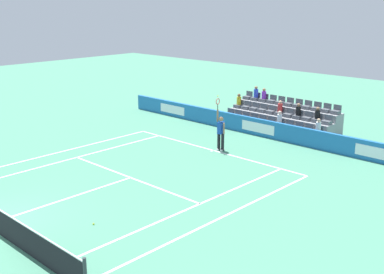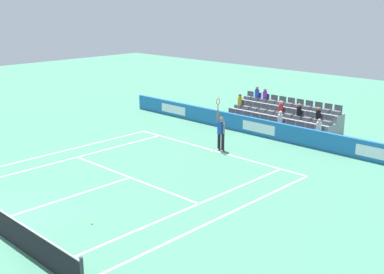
# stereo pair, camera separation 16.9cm
# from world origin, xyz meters

# --- Properties ---
(line_baseline) EXTENTS (10.97, 0.10, 0.01)m
(line_baseline) POSITION_xyz_m (0.00, -11.89, 0.00)
(line_baseline) COLOR white
(line_baseline) RESTS_ON ground
(line_service) EXTENTS (8.23, 0.10, 0.01)m
(line_service) POSITION_xyz_m (0.00, -6.40, 0.00)
(line_service) COLOR white
(line_service) RESTS_ON ground
(line_centre_service) EXTENTS (0.10, 6.40, 0.01)m
(line_centre_service) POSITION_xyz_m (0.00, -3.20, 0.00)
(line_centre_service) COLOR white
(line_centre_service) RESTS_ON ground
(line_singles_sideline_left) EXTENTS (0.10, 11.89, 0.01)m
(line_singles_sideline_left) POSITION_xyz_m (4.12, -5.95, 0.00)
(line_singles_sideline_left) COLOR white
(line_singles_sideline_left) RESTS_ON ground
(line_singles_sideline_right) EXTENTS (0.10, 11.89, 0.01)m
(line_singles_sideline_right) POSITION_xyz_m (-4.12, -5.95, 0.00)
(line_singles_sideline_right) COLOR white
(line_singles_sideline_right) RESTS_ON ground
(line_doubles_sideline_left) EXTENTS (0.10, 11.89, 0.01)m
(line_doubles_sideline_left) POSITION_xyz_m (5.49, -5.95, 0.00)
(line_doubles_sideline_left) COLOR white
(line_doubles_sideline_left) RESTS_ON ground
(line_doubles_sideline_right) EXTENTS (0.10, 11.89, 0.01)m
(line_doubles_sideline_right) POSITION_xyz_m (-5.49, -5.95, 0.00)
(line_doubles_sideline_right) COLOR white
(line_doubles_sideline_right) RESTS_ON ground
(line_centre_mark) EXTENTS (0.10, 0.20, 0.01)m
(line_centre_mark) POSITION_xyz_m (0.00, -11.79, 0.00)
(line_centre_mark) COLOR white
(line_centre_mark) RESTS_ON ground
(sponsor_barrier) EXTENTS (20.84, 0.22, 0.98)m
(sponsor_barrier) POSITION_xyz_m (0.00, -15.83, 0.49)
(sponsor_barrier) COLOR #1E66AD
(sponsor_barrier) RESTS_ON ground
(tennis_player) EXTENTS (0.53, 0.38, 2.85)m
(tennis_player) POSITION_xyz_m (-0.26, -12.16, 0.99)
(tennis_player) COLOR black
(tennis_player) RESTS_ON ground
(stadium_stand) EXTENTS (6.82, 2.85, 2.18)m
(stadium_stand) POSITION_xyz_m (-0.00, -18.14, 0.55)
(stadium_stand) COLOR gray
(stadium_stand) RESTS_ON ground
(loose_tennis_ball) EXTENTS (0.07, 0.07, 0.07)m
(loose_tennis_ball) POSITION_xyz_m (-2.65, -2.56, 0.03)
(loose_tennis_ball) COLOR #D1E533
(loose_tennis_ball) RESTS_ON ground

